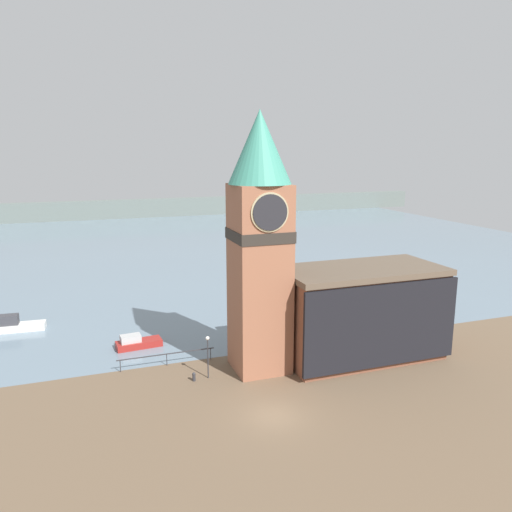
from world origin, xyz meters
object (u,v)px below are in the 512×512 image
object	(u,v)px
lamp_post	(208,349)
mooring_bollard_far	(194,376)
boat_far	(13,325)
clock_tower	(260,237)
mooring_bollard_near	(237,366)
boat_near	(137,342)
pier_building	(361,312)

from	to	relation	value
lamp_post	mooring_bollard_far	bearing A→B (deg)	-173.01
boat_far	mooring_bollard_far	world-z (taller)	boat_far
clock_tower	mooring_bollard_far	size ratio (longest dim) A/B	29.14
mooring_bollard_near	lamp_post	bearing A→B (deg)	-167.11
boat_near	mooring_bollard_far	size ratio (longest dim) A/B	5.90
boat_far	mooring_bollard_far	xyz separation A→B (m)	(15.01, -17.44, -0.23)
boat_near	lamp_post	size ratio (longest dim) A/B	1.20
boat_far	mooring_bollard_far	size ratio (longest dim) A/B	7.65
boat_far	lamp_post	bearing A→B (deg)	-42.61
mooring_bollard_far	pier_building	bearing A→B (deg)	-0.18
boat_near	mooring_bollard_far	distance (m)	9.42
pier_building	mooring_bollard_near	world-z (taller)	pier_building
boat_near	boat_far	size ratio (longest dim) A/B	0.77
mooring_bollard_near	boat_near	bearing A→B (deg)	132.68
boat_near	mooring_bollard_near	bearing A→B (deg)	-52.40
mooring_bollard_near	lamp_post	xyz separation A→B (m)	(-2.62, -0.60, 2.18)
clock_tower	pier_building	distance (m)	11.87
clock_tower	mooring_bollard_near	bearing A→B (deg)	174.65
boat_near	boat_far	distance (m)	14.41
boat_near	mooring_bollard_far	xyz separation A→B (m)	(3.52, -8.73, -0.07)
clock_tower	lamp_post	size ratio (longest dim) A/B	5.93
boat_near	lamp_post	distance (m)	10.02
pier_building	boat_near	xyz separation A→B (m)	(-18.77, 8.78, -3.65)
boat_near	pier_building	bearing A→B (deg)	-30.15
clock_tower	lamp_post	bearing A→B (deg)	-174.91
pier_building	mooring_bollard_far	world-z (taller)	pier_building
boat_near	clock_tower	bearing A→B (deg)	-46.20
boat_far	mooring_bollard_near	size ratio (longest dim) A/B	8.05
boat_near	mooring_bollard_far	bearing A→B (deg)	-73.11
boat_far	mooring_bollard_near	world-z (taller)	boat_far
boat_far	mooring_bollard_near	bearing A→B (deg)	-37.33
mooring_bollard_near	lamp_post	world-z (taller)	lamp_post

